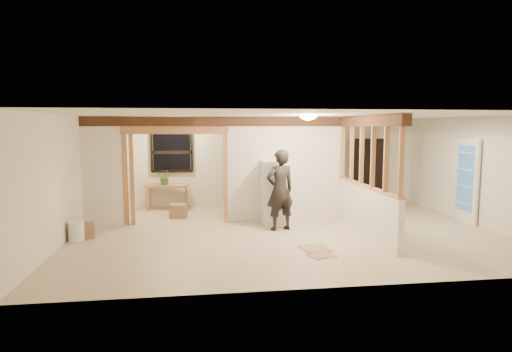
{
  "coord_description": "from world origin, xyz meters",
  "views": [
    {
      "loc": [
        -1.91,
        -8.87,
        2.27
      ],
      "look_at": [
        -0.63,
        0.4,
        1.18
      ],
      "focal_mm": 30.0,
      "sensor_mm": 36.0,
      "label": 1
    }
  ],
  "objects": [
    {
      "name": "work_table",
      "position": [
        -2.72,
        2.92,
        0.34
      ],
      "size": [
        1.18,
        0.75,
        0.69
      ],
      "primitive_type": "cube",
      "rotation": [
        0.0,
        0.0,
        -0.2
      ],
      "color": "#B37D4B",
      "rests_on": "floor"
    },
    {
      "name": "pony_wall",
      "position": [
        1.6,
        -0.4,
        0.5
      ],
      "size": [
        0.12,
        3.2,
        1.0
      ],
      "primitive_type": "cube",
      "color": "silver",
      "rests_on": "floor"
    },
    {
      "name": "window_back",
      "position": [
        -2.6,
        3.17,
        1.55
      ],
      "size": [
        1.12,
        0.1,
        1.1
      ],
      "primitive_type": "cube",
      "color": "black",
      "rests_on": "wall_back"
    },
    {
      "name": "potted_plant",
      "position": [
        -2.78,
        2.88,
        0.89
      ],
      "size": [
        0.46,
        0.42,
        0.41
      ],
      "primitive_type": "imported",
      "rotation": [
        0.0,
        0.0,
        -0.32
      ],
      "color": "#29682D",
      "rests_on": "work_table"
    },
    {
      "name": "box_util_a",
      "position": [
        -2.39,
        1.79,
        0.17
      ],
      "size": [
        0.44,
        0.39,
        0.34
      ],
      "primitive_type": "cube",
      "rotation": [
        0.0,
        0.0,
        -0.14
      ],
      "color": "#8F6545",
      "rests_on": "floor"
    },
    {
      "name": "shop_vac",
      "position": [
        -3.85,
        2.24,
        0.27
      ],
      "size": [
        0.53,
        0.53,
        0.54
      ],
      "primitive_type": "cylinder",
      "rotation": [
        0.0,
        0.0,
        -0.32
      ],
      "color": "maroon",
      "rests_on": "floor"
    },
    {
      "name": "bookshelf",
      "position": [
        3.02,
        3.02,
        0.95
      ],
      "size": [
        0.95,
        0.32,
        1.91
      ],
      "primitive_type": "cube",
      "color": "black",
      "rests_on": "floor"
    },
    {
      "name": "wall_right",
      "position": [
        4.5,
        0.0,
        1.25
      ],
      "size": [
        0.01,
        6.5,
        2.5
      ],
      "primitive_type": "cube",
      "color": "silver",
      "rests_on": "floor"
    },
    {
      "name": "refrigerator",
      "position": [
        -0.12,
        0.85,
        0.74
      ],
      "size": [
        0.61,
        0.59,
        1.47
      ],
      "primitive_type": "cube",
      "color": "silver",
      "rests_on": "floor"
    },
    {
      "name": "hanging_bulb",
      "position": [
        -2.0,
        1.6,
        2.18
      ],
      "size": [
        0.07,
        0.07,
        0.07
      ],
      "primitive_type": "ellipsoid",
      "color": "#FFD88C",
      "rests_on": "ceiling"
    },
    {
      "name": "floor_panel_far",
      "position": [
        0.24,
        -1.78,
        0.01
      ],
      "size": [
        0.51,
        0.46,
        0.01
      ],
      "primitive_type": "cube",
      "rotation": [
        0.0,
        0.0,
        0.31
      ],
      "color": "tan",
      "rests_on": "floor"
    },
    {
      "name": "floor",
      "position": [
        0.0,
        0.0,
        -0.01
      ],
      "size": [
        9.0,
        6.5,
        0.01
      ],
      "primitive_type": "cube",
      "color": "#C4B192",
      "rests_on": "ground"
    },
    {
      "name": "floor_panel_near",
      "position": [
        0.24,
        -1.34,
        0.01
      ],
      "size": [
        0.58,
        0.58,
        0.02
      ],
      "primitive_type": "cube",
      "rotation": [
        0.0,
        0.0,
        0.16
      ],
      "color": "tan",
      "rests_on": "floor"
    },
    {
      "name": "doorway_frame",
      "position": [
        -2.4,
        1.2,
        1.1
      ],
      "size": [
        2.46,
        0.14,
        2.2
      ],
      "primitive_type": "cube",
      "color": "#B37D4B",
      "rests_on": "floor"
    },
    {
      "name": "bucket",
      "position": [
        -4.32,
        -0.15,
        0.19
      ],
      "size": [
        0.34,
        0.34,
        0.39
      ],
      "primitive_type": "cylinder",
      "rotation": [
        0.0,
        0.0,
        0.14
      ],
      "color": "silver",
      "rests_on": "floor"
    },
    {
      "name": "box_front",
      "position": [
        -4.21,
        0.1,
        0.15
      ],
      "size": [
        0.42,
        0.38,
        0.29
      ],
      "primitive_type": "cube",
      "rotation": [
        0.0,
        0.0,
        0.26
      ],
      "color": "#8F6545",
      "rests_on": "floor"
    },
    {
      "name": "wall_front",
      "position": [
        0.0,
        -3.25,
        1.25
      ],
      "size": [
        9.0,
        0.01,
        2.5
      ],
      "primitive_type": "cube",
      "color": "silver",
      "rests_on": "floor"
    },
    {
      "name": "partition_center",
      "position": [
        0.2,
        1.2,
        1.25
      ],
      "size": [
        2.8,
        0.12,
        2.5
      ],
      "primitive_type": "cube",
      "color": "silver",
      "rests_on": "floor"
    },
    {
      "name": "ceiling",
      "position": [
        0.0,
        0.0,
        2.5
      ],
      "size": [
        9.0,
        6.5,
        0.01
      ],
      "primitive_type": "cube",
      "color": "white"
    },
    {
      "name": "header_beam_back",
      "position": [
        -1.0,
        1.2,
        2.38
      ],
      "size": [
        7.0,
        0.18,
        0.22
      ],
      "primitive_type": "cube",
      "color": "#4A2B19",
      "rests_on": "ceiling"
    },
    {
      "name": "header_beam_right",
      "position": [
        1.6,
        -0.4,
        2.38
      ],
      "size": [
        0.18,
        3.3,
        0.22
      ],
      "primitive_type": "cube",
      "color": "#4A2B19",
      "rests_on": "ceiling"
    },
    {
      "name": "wall_back",
      "position": [
        0.0,
        3.25,
        1.25
      ],
      "size": [
        9.0,
        0.01,
        2.5
      ],
      "primitive_type": "cube",
      "color": "silver",
      "rests_on": "floor"
    },
    {
      "name": "stud_partition",
      "position": [
        1.6,
        -0.4,
        1.66
      ],
      "size": [
        0.14,
        3.2,
        1.32
      ],
      "primitive_type": "cube",
      "color": "#B37D4B",
      "rests_on": "pony_wall"
    },
    {
      "name": "french_door",
      "position": [
        4.42,
        0.4,
        1.0
      ],
      "size": [
        0.12,
        0.86,
        2.0
      ],
      "primitive_type": "cube",
      "color": "white",
      "rests_on": "floor"
    },
    {
      "name": "ceiling_dome_util",
      "position": [
        -2.5,
        2.3,
        2.48
      ],
      "size": [
        0.32,
        0.32,
        0.14
      ],
      "primitive_type": "ellipsoid",
      "color": "#FFEABF",
      "rests_on": "ceiling"
    },
    {
      "name": "woman",
      "position": [
        -0.13,
        0.19,
        0.89
      ],
      "size": [
        0.74,
        0.59,
        1.78
      ],
      "primitive_type": "imported",
      "rotation": [
        0.0,
        0.0,
        3.43
      ],
      "color": "black",
      "rests_on": "floor"
    },
    {
      "name": "partition_left_stub",
      "position": [
        -4.05,
        1.2,
        1.25
      ],
      "size": [
        0.9,
        0.12,
        2.5
      ],
      "primitive_type": "cube",
      "color": "silver",
      "rests_on": "floor"
    },
    {
      "name": "box_util_b",
      "position": [
        -2.44,
        2.06,
        0.13
      ],
      "size": [
        0.34,
        0.34,
        0.26
      ],
      "primitive_type": "cube",
      "rotation": [
        0.0,
        0.0,
        -0.31
      ],
      "color": "#8F6545",
      "rests_on": "floor"
    },
    {
      "name": "ceiling_dome_main",
      "position": [
        0.3,
        -0.5,
        2.48
      ],
      "size": [
        0.36,
        0.36,
        0.16
      ],
      "primitive_type": "ellipsoid",
      "color": "#FFEABF",
      "rests_on": "ceiling"
    },
    {
      "name": "wall_left",
      "position": [
        -4.5,
        0.0,
        1.25
      ],
      "size": [
        0.01,
        6.5,
        2.5
      ],
      "primitive_type": "cube",
      "color": "silver",
      "rests_on": "floor"
    }
  ]
}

